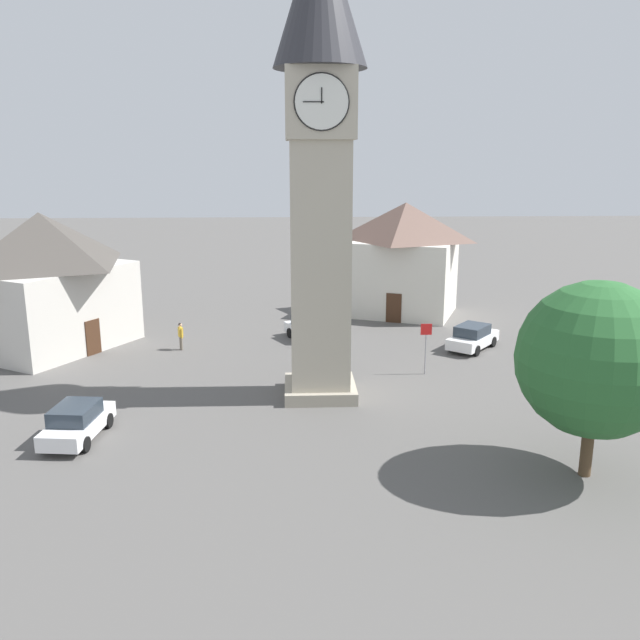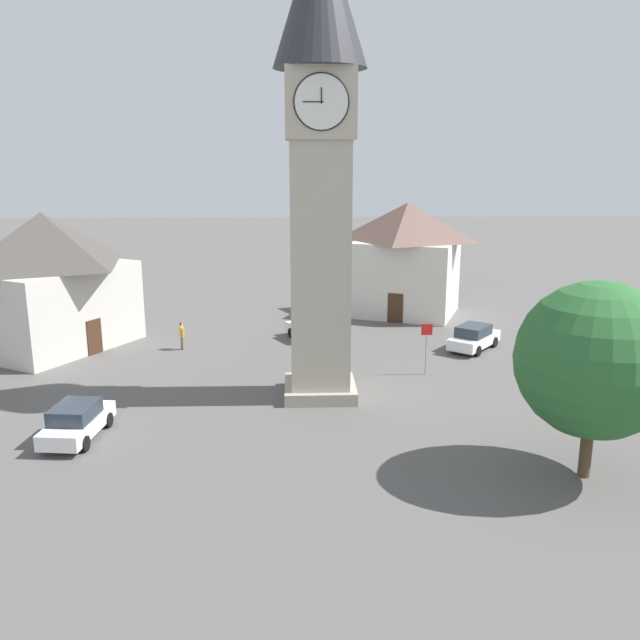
% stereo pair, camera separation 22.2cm
% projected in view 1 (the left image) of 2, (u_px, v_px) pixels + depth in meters
% --- Properties ---
extents(ground_plane, '(200.00, 200.00, 0.00)m').
position_uv_depth(ground_plane, '(320.00, 395.00, 32.67)').
color(ground_plane, '#565451').
extents(clock_tower, '(4.18, 4.18, 21.79)m').
position_uv_depth(clock_tower, '(320.00, 126.00, 29.62)').
color(clock_tower, '#A59C89').
rests_on(clock_tower, ground).
extents(car_blue_kerb, '(3.92, 4.26, 1.53)m').
position_uv_depth(car_blue_kerb, '(473.00, 337.00, 40.26)').
color(car_blue_kerb, white).
rests_on(car_blue_kerb, ground).
extents(car_silver_kerb, '(3.45, 4.43, 1.53)m').
position_uv_depth(car_silver_kerb, '(310.00, 329.00, 42.24)').
color(car_silver_kerb, white).
rests_on(car_silver_kerb, ground).
extents(car_red_corner, '(2.15, 4.29, 1.53)m').
position_uv_depth(car_red_corner, '(77.00, 422.00, 27.36)').
color(car_red_corner, white).
rests_on(car_red_corner, ground).
extents(pedestrian, '(0.36, 0.51, 1.69)m').
position_uv_depth(pedestrian, '(181.00, 334.00, 40.06)').
color(pedestrian, '#706656').
rests_on(pedestrian, ground).
extents(tree, '(5.64, 5.64, 7.28)m').
position_uv_depth(tree, '(596.00, 360.00, 23.36)').
color(tree, brown).
rests_on(tree, ground).
extents(building_shop_left, '(11.11, 11.72, 8.25)m').
position_uv_depth(building_shop_left, '(45.00, 279.00, 39.97)').
color(building_shop_left, beige).
rests_on(building_shop_left, ground).
extents(building_corner_back, '(9.27, 8.73, 8.23)m').
position_uv_depth(building_corner_back, '(404.00, 258.00, 48.76)').
color(building_corner_back, silver).
rests_on(building_corner_back, ground).
extents(road_sign, '(0.60, 0.07, 2.80)m').
position_uv_depth(road_sign, '(426.00, 340.00, 35.34)').
color(road_sign, gray).
rests_on(road_sign, ground).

